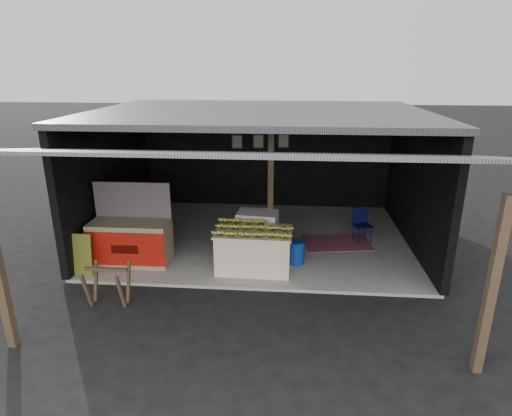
# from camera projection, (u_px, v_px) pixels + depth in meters

# --- Properties ---
(ground) EXTENTS (80.00, 80.00, 0.00)m
(ground) POSITION_uv_depth(u_px,v_px,m) (248.00, 291.00, 7.87)
(ground) COLOR black
(ground) RESTS_ON ground
(concrete_slab) EXTENTS (7.00, 5.00, 0.06)m
(concrete_slab) POSITION_uv_depth(u_px,v_px,m) (259.00, 237.00, 10.23)
(concrete_slab) COLOR gray
(concrete_slab) RESTS_ON ground
(shophouse) EXTENTS (7.40, 7.29, 3.02)m
(shophouse) POSITION_uv_depth(u_px,v_px,m) (260.00, 149.00, 9.87)
(shophouse) COLOR black
(shophouse) RESTS_ON ground
(banana_table) EXTENTS (1.51, 0.95, 0.82)m
(banana_table) POSITION_uv_depth(u_px,v_px,m) (254.00, 250.00, 8.45)
(banana_table) COLOR silver
(banana_table) RESTS_ON concrete_slab
(banana_pile) EXTENTS (1.39, 0.86, 0.16)m
(banana_pile) POSITION_uv_depth(u_px,v_px,m) (254.00, 227.00, 8.30)
(banana_pile) COLOR gold
(banana_pile) RESTS_ON banana_table
(white_crate) EXTENTS (0.90, 0.66, 0.93)m
(white_crate) POSITION_uv_depth(u_px,v_px,m) (258.00, 233.00, 9.18)
(white_crate) COLOR white
(white_crate) RESTS_ON concrete_slab
(neighbor_stall) EXTENTS (1.60, 0.73, 1.64)m
(neighbor_stall) POSITION_uv_depth(u_px,v_px,m) (131.00, 240.00, 8.73)
(neighbor_stall) COLOR #998466
(neighbor_stall) RESTS_ON concrete_slab
(green_signboard) EXTENTS (0.55, 0.15, 0.82)m
(green_signboard) POSITION_uv_depth(u_px,v_px,m) (78.00, 254.00, 8.26)
(green_signboard) COLOR black
(green_signboard) RESTS_ON concrete_slab
(sawhorse) EXTENTS (0.74, 0.63, 0.71)m
(sawhorse) POSITION_uv_depth(u_px,v_px,m) (108.00, 282.00, 7.25)
(sawhorse) COLOR #4B3725
(sawhorse) RESTS_ON ground
(water_barrel) EXTENTS (0.31, 0.31, 0.46)m
(water_barrel) POSITION_uv_depth(u_px,v_px,m) (296.00, 253.00, 8.75)
(water_barrel) COLOR navy
(water_barrel) RESTS_ON concrete_slab
(plastic_chair) EXTENTS (0.47, 0.47, 0.80)m
(plastic_chair) POSITION_uv_depth(u_px,v_px,m) (361.00, 222.00, 9.81)
(plastic_chair) COLOR #090B34
(plastic_chair) RESTS_ON concrete_slab
(magenta_rug) EXTENTS (1.63, 1.21, 0.01)m
(magenta_rug) POSITION_uv_depth(u_px,v_px,m) (337.00, 243.00, 9.84)
(magenta_rug) COLOR maroon
(magenta_rug) RESTS_ON concrete_slab
(picture_frames) EXTENTS (1.62, 0.04, 0.46)m
(picture_frames) POSITION_uv_depth(u_px,v_px,m) (260.00, 141.00, 11.90)
(picture_frames) COLOR black
(picture_frames) RESTS_ON shophouse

